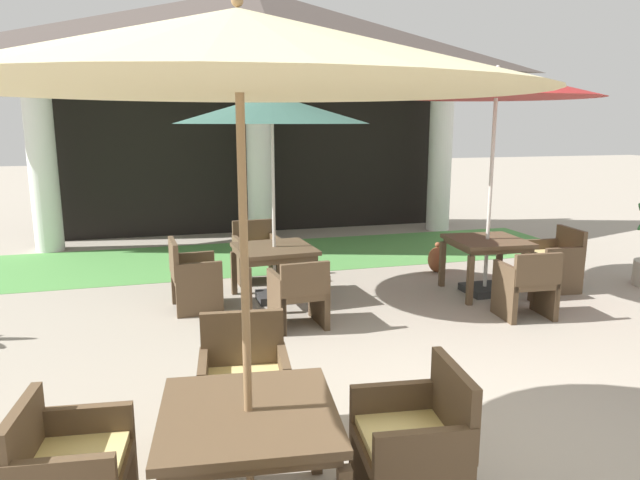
{
  "coord_description": "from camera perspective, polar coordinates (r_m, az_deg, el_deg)",
  "views": [
    {
      "loc": [
        -1.85,
        -3.33,
        2.26
      ],
      "look_at": [
        -0.14,
        2.83,
        0.95
      ],
      "focal_mm": 32.25,
      "sensor_mm": 36.0,
      "label": 1
    }
  ],
  "objects": [
    {
      "name": "ground_plane",
      "position": [
        4.43,
        12.31,
        -19.4
      ],
      "size": [
        60.0,
        60.0,
        0.0
      ],
      "primitive_type": "plane",
      "color": "#9E9384"
    },
    {
      "name": "patio_table_near_foreground",
      "position": [
        3.35,
        -7.08,
        -17.8
      ],
      "size": [
        1.07,
        1.07,
        0.72
      ],
      "rotation": [
        0.0,
        0.0,
        -0.11
      ],
      "color": "brown",
      "rests_on": "ground"
    },
    {
      "name": "patio_table_mid_left",
      "position": [
        7.93,
        16.24,
        -0.6
      ],
      "size": [
        1.0,
        1.0,
        0.75
      ],
      "rotation": [
        0.0,
        0.0,
        -0.07
      ],
      "color": "brown",
      "rests_on": "ground"
    },
    {
      "name": "lawn_strip",
      "position": [
        9.94,
        -4.41,
        -1.53
      ],
      "size": [
        10.64,
        2.51,
        0.01
      ],
      "primitive_type": "cube",
      "color": "#519347",
      "rests_on": "ground"
    },
    {
      "name": "patio_umbrella_mid_right",
      "position": [
        7.15,
        -4.79,
        12.62
      ],
      "size": [
        2.38,
        2.38,
        2.65
      ],
      "color": "#2D2D2D",
      "rests_on": "ground"
    },
    {
      "name": "patio_chair_mid_left_east",
      "position": [
        8.49,
        22.23,
        -1.85
      ],
      "size": [
        0.62,
        0.67,
        0.85
      ],
      "rotation": [
        0.0,
        0.0,
        1.5
      ],
      "color": "brown",
      "rests_on": "ground"
    },
    {
      "name": "patio_chair_mid_left_south",
      "position": [
        7.14,
        19.86,
        -4.17
      ],
      "size": [
        0.63,
        0.55,
        0.82
      ],
      "rotation": [
        0.0,
        0.0,
        -0.07
      ],
      "color": "brown",
      "rests_on": "ground"
    },
    {
      "name": "patio_chair_near_foreground_east",
      "position": [
        3.6,
        9.4,
        -19.41
      ],
      "size": [
        0.64,
        0.69,
        0.89
      ],
      "rotation": [
        0.0,
        0.0,
        1.46
      ],
      "color": "brown",
      "rests_on": "ground"
    },
    {
      "name": "patio_chair_mid_right_south",
      "position": [
        6.44,
        -2.12,
        -5.36
      ],
      "size": [
        0.61,
        0.62,
        0.79
      ],
      "rotation": [
        0.0,
        0.0,
        0.07
      ],
      "color": "brown",
      "rests_on": "ground"
    },
    {
      "name": "background_pavilion",
      "position": [
        11.32,
        -6.35,
        18.22
      ],
      "size": [
        8.84,
        2.85,
        4.64
      ],
      "color": "white",
      "rests_on": "ground"
    },
    {
      "name": "patio_table_mid_right",
      "position": [
        7.34,
        -4.56,
        -1.4
      ],
      "size": [
        1.02,
        1.02,
        0.71
      ],
      "rotation": [
        0.0,
        0.0,
        0.07
      ],
      "color": "brown",
      "rests_on": "ground"
    },
    {
      "name": "patio_chair_mid_right_north",
      "position": [
        8.36,
        -6.39,
        -1.23
      ],
      "size": [
        0.64,
        0.56,
        0.86
      ],
      "rotation": [
        0.0,
        0.0,
        -3.07
      ],
      "color": "brown",
      "rests_on": "ground"
    },
    {
      "name": "patio_umbrella_mid_left",
      "position": [
        7.78,
        17.12,
        14.32
      ],
      "size": [
        2.57,
        2.57,
        2.96
      ],
      "color": "#2D2D2D",
      "rests_on": "ground"
    },
    {
      "name": "patio_chair_mid_right_west",
      "position": [
        7.2,
        -12.53,
        -3.58
      ],
      "size": [
        0.6,
        0.67,
        0.88
      ],
      "rotation": [
        0.0,
        0.0,
        -1.5
      ],
      "color": "brown",
      "rests_on": "ground"
    },
    {
      "name": "patio_chair_near_foreground_north",
      "position": [
        4.29,
        -7.53,
        -13.96
      ],
      "size": [
        0.68,
        0.57,
        0.9
      ],
      "rotation": [
        0.0,
        0.0,
        -3.25
      ],
      "color": "brown",
      "rests_on": "ground"
    },
    {
      "name": "terracotta_urn",
      "position": [
        8.99,
        11.53,
        -1.89
      ],
      "size": [
        0.28,
        0.28,
        0.47
      ],
      "color": "brown",
      "rests_on": "ground"
    },
    {
      "name": "patio_umbrella_near_foreground",
      "position": [
        2.93,
        -8.08,
        17.9
      ],
      "size": [
        2.96,
        2.96,
        2.86
      ],
      "color": "#2D2D2D",
      "rests_on": "ground"
    },
    {
      "name": "patio_chair_near_foreground_west",
      "position": [
        3.56,
        -23.57,
        -20.67
      ],
      "size": [
        0.6,
        0.65,
        0.84
      ],
      "rotation": [
        0.0,
        0.0,
        -1.68
      ],
      "color": "brown",
      "rests_on": "ground"
    }
  ]
}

